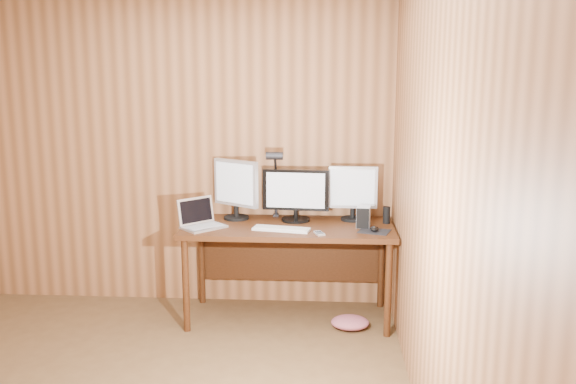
# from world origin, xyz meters

# --- Properties ---
(room_shell) EXTENTS (4.00, 4.00, 4.00)m
(room_shell) POSITION_xyz_m (0.00, 0.00, 1.25)
(room_shell) COLOR brown
(room_shell) RESTS_ON ground
(desk) EXTENTS (1.60, 0.70, 0.75)m
(desk) POSITION_xyz_m (0.93, 1.70, 0.63)
(desk) COLOR #3E1E0D
(desk) RESTS_ON floor
(monitor_center) EXTENTS (0.52, 0.23, 0.41)m
(monitor_center) POSITION_xyz_m (0.98, 1.78, 0.96)
(monitor_center) COLOR black
(monitor_center) RESTS_ON desk
(monitor_left) EXTENTS (0.38, 0.26, 0.47)m
(monitor_left) POSITION_xyz_m (0.50, 1.82, 1.01)
(monitor_left) COLOR black
(monitor_left) RESTS_ON desk
(monitor_right) EXTENTS (0.38, 0.18, 0.43)m
(monitor_right) POSITION_xyz_m (1.42, 1.83, 0.98)
(monitor_right) COLOR black
(monitor_right) RESTS_ON desk
(laptop) EXTENTS (0.38, 0.38, 0.22)m
(laptop) POSITION_xyz_m (0.27, 1.54, 0.80)
(laptop) COLOR silver
(laptop) RESTS_ON desk
(keyboard) EXTENTS (0.44, 0.20, 0.02)m
(keyboard) POSITION_xyz_m (0.89, 1.48, 0.76)
(keyboard) COLOR white
(keyboard) RESTS_ON desk
(mousepad) EXTENTS (0.26, 0.24, 0.00)m
(mousepad) POSITION_xyz_m (1.57, 1.49, 0.75)
(mousepad) COLOR black
(mousepad) RESTS_ON desk
(mouse) EXTENTS (0.11, 0.13, 0.04)m
(mouse) POSITION_xyz_m (1.57, 1.49, 0.77)
(mouse) COLOR black
(mouse) RESTS_ON mousepad
(hard_drive) EXTENTS (0.12, 0.16, 0.16)m
(hard_drive) POSITION_xyz_m (1.50, 1.63, 0.83)
(hard_drive) COLOR silver
(hard_drive) RESTS_ON desk
(phone) EXTENTS (0.09, 0.12, 0.02)m
(phone) POSITION_xyz_m (1.17, 1.38, 0.76)
(phone) COLOR silver
(phone) RESTS_ON desk
(speaker) EXTENTS (0.05, 0.05, 0.13)m
(speaker) POSITION_xyz_m (1.68, 1.74, 0.82)
(speaker) COLOR black
(speaker) RESTS_ON desk
(desk_lamp) EXTENTS (0.13, 0.19, 0.58)m
(desk_lamp) POSITION_xyz_m (0.81, 1.87, 1.11)
(desk_lamp) COLOR black
(desk_lamp) RESTS_ON desk
(fabric_pile) EXTENTS (0.31, 0.26, 0.09)m
(fabric_pile) POSITION_xyz_m (1.41, 1.46, 0.05)
(fabric_pile) COLOR #B25665
(fabric_pile) RESTS_ON floor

